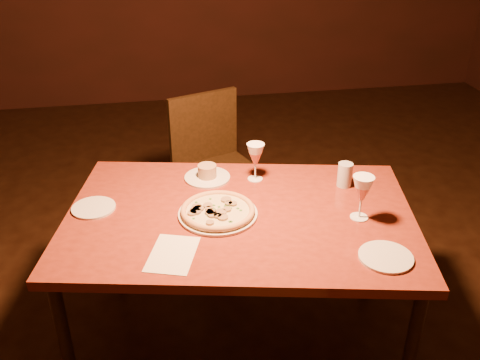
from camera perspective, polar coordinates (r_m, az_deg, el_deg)
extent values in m
plane|color=#321D10|center=(2.66, 4.01, -17.38)|extent=(7.00, 7.00, 0.00)
cube|color=maroon|center=(2.18, -0.02, -4.08)|extent=(1.56, 1.17, 0.04)
cylinder|color=black|center=(2.23, -17.91, -17.27)|extent=(0.05, 0.05, 0.71)
cylinder|color=black|center=(2.80, -13.07, -5.91)|extent=(0.05, 0.05, 0.71)
cylinder|color=black|center=(2.77, 13.71, -6.38)|extent=(0.05, 0.05, 0.71)
cube|color=black|center=(3.09, -2.13, 0.62)|extent=(0.55, 0.55, 0.04)
cube|color=black|center=(3.15, -3.92, 5.70)|extent=(0.41, 0.18, 0.41)
cylinder|color=black|center=(3.01, -3.40, -5.56)|extent=(0.04, 0.04, 0.44)
cylinder|color=black|center=(3.28, -6.17, -2.58)|extent=(0.04, 0.04, 0.44)
cylinder|color=black|center=(3.15, 2.24, -3.78)|extent=(0.04, 0.04, 0.44)
cylinder|color=black|center=(3.41, -0.86, -1.08)|extent=(0.04, 0.04, 0.44)
cylinder|color=silver|center=(2.16, -2.38, -3.63)|extent=(0.32, 0.32, 0.01)
cylinder|color=beige|center=(2.15, -2.38, -3.36)|extent=(0.29, 0.29, 0.01)
torus|color=tan|center=(2.15, -2.38, -3.23)|extent=(0.30, 0.30, 0.02)
cylinder|color=silver|center=(2.43, -3.51, 0.28)|extent=(0.21, 0.21, 0.01)
cylinder|color=#A37E5D|center=(2.41, -3.53, 0.97)|extent=(0.08, 0.08, 0.06)
cylinder|color=#ADB7BD|center=(2.39, 11.12, 0.56)|extent=(0.06, 0.06, 0.11)
cylinder|color=silver|center=(2.28, -15.35, -2.88)|extent=(0.18, 0.18, 0.01)
cylinder|color=silver|center=(1.99, 15.29, -7.92)|extent=(0.19, 0.19, 0.01)
cube|color=beige|center=(1.95, -7.20, -7.84)|extent=(0.22, 0.27, 0.00)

